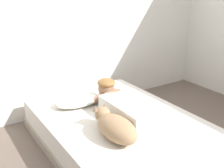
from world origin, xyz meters
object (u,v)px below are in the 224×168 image
object	(u,v)px
pillow	(78,100)
dog	(115,126)
bed	(120,132)
person_lying	(125,104)
cell_phone	(109,125)
coffee_cup	(107,101)

from	to	relation	value
pillow	dog	xyz separation A→B (m)	(-0.03, -0.78, 0.05)
bed	pillow	distance (m)	0.59
bed	person_lying	world-z (taller)	person_lying
pillow	cell_phone	xyz separation A→B (m)	(0.04, -0.58, -0.05)
bed	coffee_cup	world-z (taller)	coffee_cup
person_lying	cell_phone	xyz separation A→B (m)	(-0.28, -0.14, -0.10)
coffee_cup	cell_phone	size ratio (longest dim) A/B	0.89
cell_phone	person_lying	bearing A→B (deg)	26.59
bed	dog	size ratio (longest dim) A/B	3.43
person_lying	coffee_cup	xyz separation A→B (m)	(-0.04, 0.28, -0.07)
person_lying	dog	xyz separation A→B (m)	(-0.35, -0.34, -0.00)
person_lying	cell_phone	world-z (taller)	person_lying
person_lying	coffee_cup	size ratio (longest dim) A/B	7.36
bed	dog	distance (m)	0.45
cell_phone	pillow	bearing A→B (deg)	93.89
person_lying	dog	distance (m)	0.48
pillow	cell_phone	distance (m)	0.59
person_lying	bed	bearing A→B (deg)	-148.96
coffee_cup	dog	bearing A→B (deg)	-116.79
pillow	person_lying	xyz separation A→B (m)	(0.32, -0.44, 0.05)
pillow	coffee_cup	distance (m)	0.33
bed	dog	xyz separation A→B (m)	(-0.24, -0.27, 0.27)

